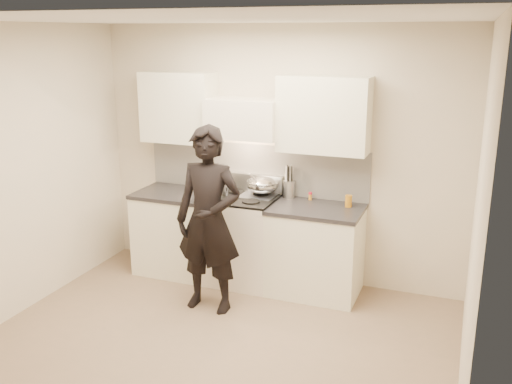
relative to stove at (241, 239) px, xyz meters
The scene contains 11 objects.
ground_plane 1.53m from the stove, 78.12° to the right, with size 4.00×4.00×0.00m, color #836751.
room_shell 1.56m from the stove, 77.04° to the right, with size 4.04×3.54×2.70m.
stove is the anchor object (origin of this frame).
counter_right 0.83m from the stove, ahead, with size 0.92×0.67×0.92m.
counter_left 0.78m from the stove, behind, with size 0.82×0.67×0.92m.
wok 0.63m from the stove, 35.91° to the left, with size 0.35×0.43×0.28m.
stock_pot 0.62m from the stove, 144.10° to the right, with size 0.34×0.25×0.16m.
utensil_crock 0.75m from the stove, 27.57° to the left, with size 0.13×0.13×0.34m.
spice_jar 0.88m from the stove, 18.04° to the left, with size 0.04×0.04×0.08m.
oil_glass 1.24m from the stove, ahead, with size 0.07×0.07×0.12m.
person 0.82m from the stove, 92.50° to the right, with size 0.66×0.43×1.80m, color black.
Camera 1 is at (1.92, -3.88, 2.61)m, focal length 40.00 mm.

